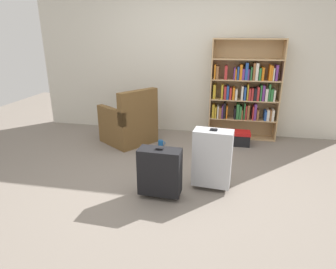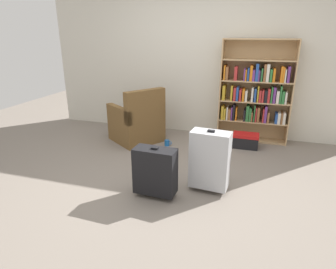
{
  "view_description": "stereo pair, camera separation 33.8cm",
  "coord_description": "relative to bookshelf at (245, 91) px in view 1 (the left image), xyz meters",
  "views": [
    {
      "loc": [
        0.65,
        -3.11,
        1.73
      ],
      "look_at": [
        0.01,
        0.16,
        0.55
      ],
      "focal_mm": 30.92,
      "sensor_mm": 36.0,
      "label": 1
    },
    {
      "loc": [
        0.98,
        -3.03,
        1.73
      ],
      "look_at": [
        0.01,
        0.16,
        0.55
      ],
      "focal_mm": 30.92,
      "sensor_mm": 36.0,
      "label": 2
    }
  ],
  "objects": [
    {
      "name": "ground_plane",
      "position": [
        -0.99,
        -1.81,
        -0.8
      ],
      "size": [
        9.45,
        9.45,
        0.0
      ],
      "primitive_type": "plane",
      "color": "slate"
    },
    {
      "name": "suitcase_black",
      "position": [
        -0.97,
        -2.17,
        -0.5
      ],
      "size": [
        0.47,
        0.23,
        0.58
      ],
      "color": "black",
      "rests_on": "ground"
    },
    {
      "name": "armchair",
      "position": [
        -1.82,
        -0.61,
        -0.49
      ],
      "size": [
        0.98,
        0.98,
        0.9
      ],
      "color": "brown",
      "rests_on": "ground"
    },
    {
      "name": "storage_box",
      "position": [
        -0.08,
        -0.39,
        -0.69
      ],
      "size": [
        0.4,
        0.25,
        0.22
      ],
      "color": "black",
      "rests_on": "ground"
    },
    {
      "name": "suitcase_silver",
      "position": [
        -0.42,
        -1.87,
        -0.42
      ],
      "size": [
        0.45,
        0.26,
        0.73
      ],
      "color": "#B7BABF",
      "rests_on": "ground"
    },
    {
      "name": "bookshelf",
      "position": [
        0.0,
        0.0,
        0.0
      ],
      "size": [
        1.12,
        0.28,
        1.64
      ],
      "color": "tan",
      "rests_on": "ground"
    },
    {
      "name": "back_wall",
      "position": [
        -0.99,
        0.2,
        0.5
      ],
      "size": [
        5.4,
        0.1,
        2.6
      ],
      "primitive_type": "cube",
      "color": "beige",
      "rests_on": "ground"
    },
    {
      "name": "mug",
      "position": [
        -1.29,
        -0.69,
        -0.76
      ],
      "size": [
        0.12,
        0.08,
        0.1
      ],
      "color": "#1959A5",
      "rests_on": "ground"
    }
  ]
}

